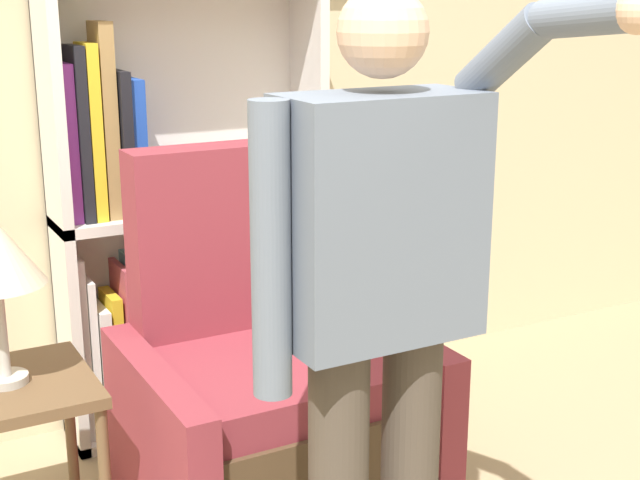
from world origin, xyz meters
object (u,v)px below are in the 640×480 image
(person_standing, at_px, (380,300))
(side_table, at_px, (10,411))
(bookcase, at_px, (161,220))
(armchair, at_px, (269,400))

(person_standing, relative_size, side_table, 2.90)
(bookcase, relative_size, side_table, 2.96)
(person_standing, height_order, side_table, person_standing)
(armchair, relative_size, person_standing, 0.71)
(armchair, xyz_separation_m, person_standing, (-0.08, -0.81, 0.62))
(bookcase, relative_size, person_standing, 1.02)
(bookcase, height_order, side_table, bookcase)
(bookcase, relative_size, armchair, 1.45)
(armchair, height_order, side_table, armchair)
(armchair, bearing_deg, person_standing, -95.86)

